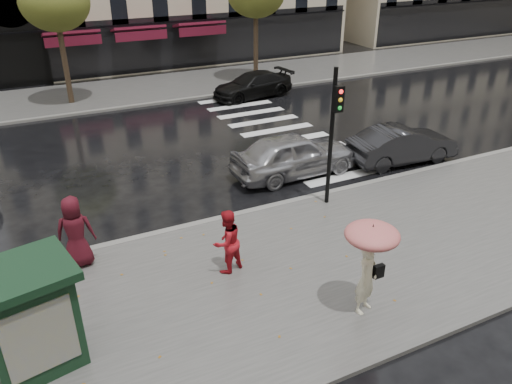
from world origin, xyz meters
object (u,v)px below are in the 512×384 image
man_burgundy (75,232)px  car_black (253,85)px  woman_umbrella (370,254)px  woman_red (227,242)px  traffic_light (334,125)px  car_silver (294,154)px  car_darkgrey (402,145)px  newsstand (29,317)px

man_burgundy → car_black: size_ratio=0.43×
woman_umbrella → woman_red: (-2.26, 2.86, -0.67)m
woman_red → traffic_light: traffic_light is taller
car_silver → traffic_light: bearing=173.3°
woman_umbrella → woman_red: bearing=128.2°
man_burgundy → car_black: 16.92m
woman_red → car_silver: 6.62m
car_darkgrey → man_burgundy: bearing=102.3°
woman_red → car_black: 16.59m
man_burgundy → car_silver: 8.56m
woman_umbrella → car_silver: 7.97m
woman_umbrella → car_darkgrey: 9.64m
woman_red → car_silver: size_ratio=0.37×
woman_umbrella → car_silver: (2.43, 7.54, -0.86)m
car_silver → man_burgundy: bearing=106.4°
man_burgundy → woman_umbrella: bearing=152.6°
car_darkgrey → traffic_light: bearing=115.8°
man_burgundy → car_silver: bearing=-148.7°
woman_red → traffic_light: bearing=-174.4°
newsstand → woman_red: bearing=14.9°
woman_red → newsstand: size_ratio=0.76×
traffic_light → car_black: traffic_light is taller
man_burgundy → car_black: (11.23, 12.65, -0.45)m
traffic_light → car_darkgrey: traffic_light is taller
woman_red → newsstand: (-4.75, -1.27, 0.31)m
woman_umbrella → traffic_light: traffic_light is taller
newsstand → car_silver: newsstand is taller
car_darkgrey → car_black: bearing=10.9°
woman_red → car_black: woman_red is taller
woman_umbrella → car_darkgrey: size_ratio=0.54×
woman_umbrella → newsstand: size_ratio=1.02×
newsstand → traffic_light: bearing=19.4°
car_black → woman_red: bearing=-35.0°
man_burgundy → traffic_light: (7.90, -0.02, 1.71)m
woman_umbrella → woman_red: size_ratio=1.34×
car_darkgrey → car_black: (-1.32, 10.80, -0.05)m
traffic_light → newsstand: bearing=-160.6°
traffic_light → car_silver: (0.23, 2.70, -2.02)m
woman_umbrella → man_burgundy: woman_umbrella is taller
car_silver → car_black: size_ratio=1.03×
traffic_light → car_darkgrey: (4.66, 1.87, -2.11)m
man_burgundy → car_silver: man_burgundy is taller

